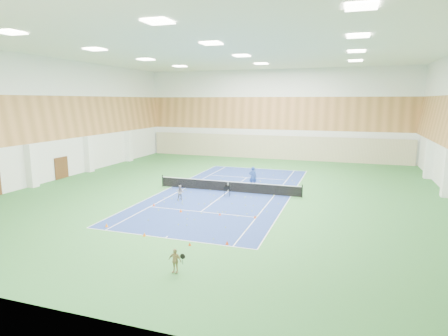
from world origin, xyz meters
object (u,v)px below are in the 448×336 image
at_px(tennis_net, 228,186).
at_px(child_court, 180,193).
at_px(ball_cart, 227,191).
at_px(coach, 253,177).
at_px(child_apron, 175,261).

relative_size(tennis_net, child_court, 10.52).
height_order(child_court, ball_cart, child_court).
height_order(tennis_net, ball_cart, tennis_net).
distance_m(coach, ball_cart, 4.02).
bearing_deg(tennis_net, child_apron, -80.99).
bearing_deg(ball_cart, child_court, -153.56).
bearing_deg(tennis_net, ball_cart, -74.85).
bearing_deg(child_court, tennis_net, 27.23).
distance_m(tennis_net, ball_cart, 1.52).
relative_size(coach, ball_cart, 2.21).
bearing_deg(coach, child_apron, 88.51).
bearing_deg(child_court, child_apron, -93.54).
xyz_separation_m(child_court, child_apron, (5.24, -11.80, -0.03)).
height_order(tennis_net, child_court, child_court).
relative_size(coach, child_court, 1.59).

